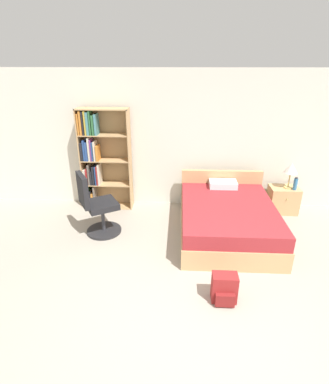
# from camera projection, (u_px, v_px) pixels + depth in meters

# --- Properties ---
(ground_plane) EXTENTS (14.00, 14.00, 0.00)m
(ground_plane) POSITION_uv_depth(u_px,v_px,m) (208.00, 332.00, 3.26)
(ground_plane) COLOR #A39989
(wall_back) EXTENTS (9.00, 0.06, 2.60)m
(wall_back) POSITION_uv_depth(u_px,v_px,m) (198.00, 141.00, 5.69)
(wall_back) COLOR silver
(wall_back) RESTS_ON ground_plane
(bookshelf) EXTENTS (0.94, 0.31, 1.94)m
(bookshelf) POSITION_uv_depth(u_px,v_px,m) (99.00, 158.00, 5.68)
(bookshelf) COLOR tan
(bookshelf) RESTS_ON ground_plane
(bed) EXTENTS (1.52, 2.00, 0.81)m
(bed) POSITION_uv_depth(u_px,v_px,m) (227.00, 218.00, 5.03)
(bed) COLOR tan
(bed) RESTS_ON ground_plane
(office_chair) EXTENTS (0.72, 0.68, 1.10)m
(office_chair) POSITION_uv_depth(u_px,v_px,m) (97.00, 207.00, 4.93)
(office_chair) COLOR #232326
(office_chair) RESTS_ON ground_plane
(nightstand) EXTENTS (0.53, 0.42, 0.51)m
(nightstand) POSITION_uv_depth(u_px,v_px,m) (283.00, 200.00, 5.76)
(nightstand) COLOR tan
(nightstand) RESTS_ON ground_plane
(table_lamp) EXTENTS (0.25, 0.25, 0.49)m
(table_lamp) POSITION_uv_depth(u_px,v_px,m) (291.00, 169.00, 5.50)
(table_lamp) COLOR tan
(table_lamp) RESTS_ON nightstand
(water_bottle) EXTENTS (0.07, 0.07, 0.25)m
(water_bottle) POSITION_uv_depth(u_px,v_px,m) (295.00, 184.00, 5.52)
(water_bottle) COLOR teal
(water_bottle) RESTS_ON nightstand
(backpack_red) EXTENTS (0.30, 0.24, 0.37)m
(backpack_red) POSITION_uv_depth(u_px,v_px,m) (224.00, 289.00, 3.62)
(backpack_red) COLOR maroon
(backpack_red) RESTS_ON ground_plane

